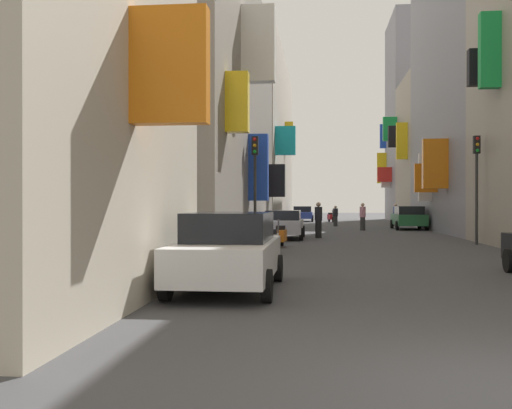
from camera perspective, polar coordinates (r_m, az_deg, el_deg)
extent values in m
plane|color=#424244|center=(35.92, 9.25, -2.66)|extent=(140.00, 140.00, 0.00)
cube|color=orange|center=(9.95, -8.18, 12.88)|extent=(1.25, 0.36, 1.86)
cube|color=gray|center=(28.46, -6.28, 8.99)|extent=(6.00, 20.81, 12.28)
cube|color=yellow|center=(19.61, -1.78, 9.65)|extent=(0.74, 0.54, 1.93)
cube|color=blue|center=(25.62, 0.24, 3.53)|extent=(0.82, 0.52, 2.83)
cube|color=black|center=(35.87, 2.01, 2.27)|extent=(0.94, 0.63, 1.94)
cube|color=white|center=(24.01, 0.22, 14.97)|extent=(1.29, 0.60, 2.94)
cube|color=#B2A899|center=(52.82, -0.50, 6.05)|extent=(6.00, 27.25, 14.36)
cube|color=#19B2BF|center=(40.98, 2.80, 6.07)|extent=(1.37, 0.51, 1.94)
cube|color=yellow|center=(52.44, 3.15, 6.39)|extent=(0.71, 0.37, 2.67)
cube|color=black|center=(26.94, 20.43, 12.08)|extent=(0.91, 0.47, 1.50)
cube|color=green|center=(25.84, 21.30, 13.46)|extent=(0.78, 0.46, 2.95)
cube|color=gray|center=(40.48, 20.59, 10.04)|extent=(6.00, 17.60, 17.44)
cube|color=orange|center=(37.39, 15.81, 2.44)|extent=(1.34, 0.39, 1.72)
cube|color=orange|center=(34.54, 16.63, 3.72)|extent=(1.35, 0.54, 2.73)
cube|color=white|center=(39.21, 15.75, 2.49)|extent=(0.80, 0.46, 2.99)
cube|color=#9E9384|center=(53.18, 16.93, 4.85)|extent=(6.00, 9.29, 12.24)
cube|color=green|center=(56.49, 12.58, 7.01)|extent=(1.26, 0.53, 2.17)
cube|color=yellow|center=(49.84, 13.67, 5.88)|extent=(0.87, 0.47, 2.94)
cube|color=black|center=(53.12, 13.05, 6.30)|extent=(1.15, 0.57, 1.82)
cube|color=gray|center=(62.62, 15.34, 7.79)|extent=(6.00, 9.12, 20.15)
cube|color=red|center=(59.99, 12.10, 2.80)|extent=(1.39, 0.35, 1.43)
cube|color=yellow|center=(64.85, 11.84, 3.41)|extent=(0.96, 0.38, 3.20)
cube|color=blue|center=(65.47, 11.96, 6.35)|extent=(0.63, 0.46, 2.54)
cube|color=white|center=(60.93, 12.22, 2.38)|extent=(0.92, 0.65, 1.70)
cube|color=#236638|center=(41.10, 14.28, -1.40)|extent=(1.85, 4.33, 0.70)
cube|color=black|center=(40.87, 14.32, -0.54)|extent=(1.63, 2.43, 0.54)
cylinder|color=black|center=(42.41, 12.77, -1.82)|extent=(0.18, 0.60, 0.60)
cylinder|color=black|center=(42.66, 15.23, -1.81)|extent=(0.18, 0.60, 0.60)
cylinder|color=black|center=(39.57, 13.25, -1.96)|extent=(0.18, 0.60, 0.60)
cylinder|color=black|center=(39.84, 15.89, -1.95)|extent=(0.18, 0.60, 0.60)
cube|color=white|center=(12.25, -2.65, -5.12)|extent=(1.84, 4.45, 0.69)
cube|color=black|center=(12.43, -2.50, -2.11)|extent=(1.62, 2.49, 0.58)
cylinder|color=black|center=(10.73, 1.04, -7.73)|extent=(0.18, 0.60, 0.60)
cylinder|color=black|center=(11.05, -8.57, -7.51)|extent=(0.18, 0.60, 0.60)
cylinder|color=black|center=(13.64, 2.13, -6.04)|extent=(0.18, 0.60, 0.60)
cylinder|color=black|center=(13.88, -5.49, -5.93)|extent=(0.18, 0.60, 0.60)
cube|color=navy|center=(56.82, 4.44, -1.01)|extent=(1.85, 4.17, 0.60)
cube|color=black|center=(57.02, 4.45, -0.44)|extent=(1.63, 2.34, 0.53)
cylinder|color=black|center=(55.43, 5.36, -1.35)|extent=(0.18, 0.60, 0.60)
cylinder|color=black|center=(55.48, 3.45, -1.35)|extent=(0.18, 0.60, 0.60)
cylinder|color=black|center=(58.18, 5.39, -1.28)|extent=(0.18, 0.60, 0.60)
cylinder|color=black|center=(58.23, 3.57, -1.27)|extent=(0.18, 0.60, 0.60)
cube|color=#B7B7BC|center=(29.55, 2.61, -2.08)|extent=(1.85, 4.35, 0.63)
cube|color=black|center=(29.75, 2.63, -1.01)|extent=(1.63, 2.43, 0.46)
cylinder|color=black|center=(28.09, 4.31, -2.83)|extent=(0.18, 0.60, 0.60)
cylinder|color=black|center=(28.21, 0.56, -2.82)|extent=(0.18, 0.60, 0.60)
cylinder|color=black|center=(30.95, 4.48, -2.56)|extent=(0.18, 0.60, 0.60)
cylinder|color=black|center=(31.06, 1.07, -2.55)|extent=(0.18, 0.60, 0.60)
cylinder|color=black|center=(16.57, 22.90, -4.95)|extent=(0.18, 0.60, 0.60)
cube|color=red|center=(55.37, 7.14, -1.18)|extent=(0.69, 1.27, 0.45)
cube|color=black|center=(55.58, 7.08, -0.86)|extent=(0.44, 0.62, 0.16)
cylinder|color=#4C4C51|center=(54.78, 7.29, -0.85)|extent=(0.12, 0.28, 0.68)
cylinder|color=black|center=(54.65, 7.32, -1.43)|extent=(0.20, 0.49, 0.48)
cylinder|color=black|center=(56.10, 6.95, -1.39)|extent=(0.20, 0.49, 0.48)
cube|color=orange|center=(23.89, 2.29, -2.97)|extent=(0.50, 1.14, 0.45)
cube|color=black|center=(24.08, 2.35, -2.22)|extent=(0.35, 0.58, 0.16)
cylinder|color=#4C4C51|center=(23.32, 2.13, -2.25)|extent=(0.08, 0.28, 0.68)
cylinder|color=black|center=(23.21, 2.08, -3.62)|extent=(0.13, 0.48, 0.48)
cylinder|color=black|center=(24.60, 2.49, -3.40)|extent=(0.13, 0.48, 0.48)
cube|color=silver|center=(20.95, 1.56, -3.41)|extent=(0.50, 1.11, 0.45)
cube|color=black|center=(20.73, 1.55, -2.60)|extent=(0.35, 0.58, 0.16)
cylinder|color=#4C4C51|center=(21.48, 1.58, -2.45)|extent=(0.08, 0.28, 0.68)
cylinder|color=black|center=(21.64, 1.59, -3.89)|extent=(0.13, 0.49, 0.48)
cylinder|color=black|center=(20.29, 1.52, -4.16)|extent=(0.13, 0.49, 0.48)
cylinder|color=#333333|center=(39.00, 10.09, -1.81)|extent=(0.43, 0.43, 0.85)
cylinder|color=pink|center=(38.98, 10.09, -0.70)|extent=(0.52, 0.52, 0.67)
sphere|color=tan|center=(38.98, 10.09, -0.03)|extent=(0.23, 0.23, 0.23)
cylinder|color=#2E2E2E|center=(45.64, 7.55, -1.58)|extent=(0.40, 0.40, 0.75)
cylinder|color=black|center=(45.63, 7.55, -0.74)|extent=(0.48, 0.48, 0.59)
sphere|color=tan|center=(45.62, 7.55, -0.24)|extent=(0.20, 0.20, 0.20)
cylinder|color=black|center=(30.36, 5.94, -2.35)|extent=(0.39, 0.39, 0.87)
cylinder|color=black|center=(30.34, 5.95, -0.88)|extent=(0.47, 0.47, 0.69)
sphere|color=tan|center=(30.33, 5.95, 0.00)|extent=(0.24, 0.24, 0.24)
cylinder|color=black|center=(47.66, 13.11, -1.47)|extent=(0.44, 0.44, 0.82)
cylinder|color=#335199|center=(47.65, 13.11, -0.58)|extent=(0.53, 0.53, 0.65)
sphere|color=tan|center=(47.64, 13.11, -0.06)|extent=(0.22, 0.22, 0.22)
cylinder|color=#2D2D2D|center=(27.01, 20.20, 0.48)|extent=(0.12, 0.12, 3.85)
cube|color=black|center=(27.12, 20.21, 5.35)|extent=(0.26, 0.26, 0.75)
sphere|color=red|center=(27.01, 20.28, 5.90)|extent=(0.14, 0.14, 0.14)
sphere|color=orange|center=(26.99, 20.28, 5.37)|extent=(0.14, 0.14, 0.14)
sphere|color=green|center=(26.97, 20.28, 4.84)|extent=(0.14, 0.14, 0.14)
cylinder|color=#2D2D2D|center=(24.36, -0.09, 0.37)|extent=(0.12, 0.12, 3.71)
cube|color=black|center=(24.47, -0.09, 5.60)|extent=(0.26, 0.26, 0.75)
sphere|color=red|center=(24.36, -0.13, 6.21)|extent=(0.14, 0.14, 0.14)
sphere|color=orange|center=(24.33, -0.13, 5.63)|extent=(0.14, 0.14, 0.14)
sphere|color=green|center=(24.31, -0.13, 5.04)|extent=(0.14, 0.14, 0.14)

